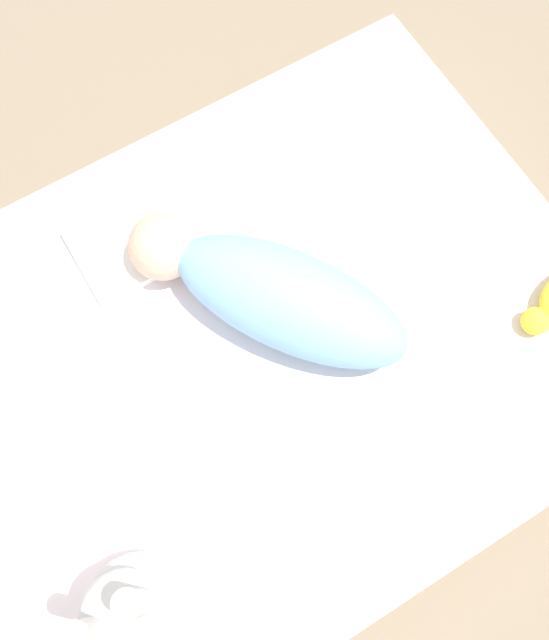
# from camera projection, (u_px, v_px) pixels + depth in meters

# --- Properties ---
(ground_plane) EXTENTS (12.00, 12.00, 0.00)m
(ground_plane) POSITION_uv_depth(u_px,v_px,m) (261.00, 367.00, 1.33)
(ground_plane) COLOR #7A6B56
(bed_mattress) EXTENTS (1.12, 0.88, 0.13)m
(bed_mattress) POSITION_uv_depth(u_px,v_px,m) (260.00, 356.00, 1.27)
(bed_mattress) COLOR white
(bed_mattress) RESTS_ON ground_plane
(burp_cloth) EXTENTS (0.17, 0.16, 0.02)m
(burp_cloth) POSITION_uv_depth(u_px,v_px,m) (127.00, 246.00, 1.25)
(burp_cloth) COLOR white
(burp_cloth) RESTS_ON bed_mattress
(swaddled_baby) EXTENTS (0.35, 0.45, 0.14)m
(swaddled_baby) POSITION_uv_depth(u_px,v_px,m) (272.00, 293.00, 1.16)
(swaddled_baby) COLOR #7FB7E5
(swaddled_baby) RESTS_ON bed_mattress
(bunny_plush) EXTENTS (0.16, 0.16, 0.33)m
(bunny_plush) POSITION_uv_depth(u_px,v_px,m) (137.00, 614.00, 0.96)
(bunny_plush) COLOR white
(bunny_plush) RESTS_ON bed_mattress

